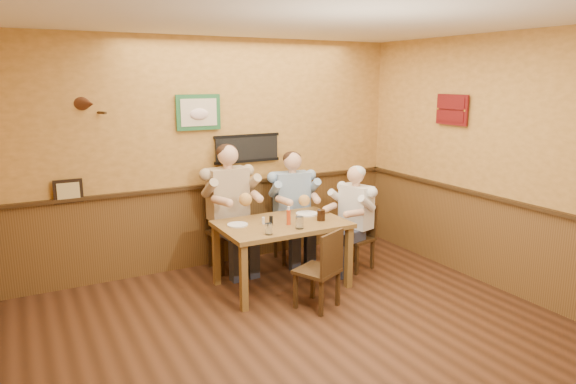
# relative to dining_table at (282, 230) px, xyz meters

# --- Properties ---
(room) EXTENTS (5.02, 5.03, 2.81)m
(room) POSITION_rel_dining_table_xyz_m (-0.24, -1.25, 1.03)
(room) COLOR #331C0F
(room) RESTS_ON ground
(dining_table) EXTENTS (1.40, 0.90, 0.75)m
(dining_table) POSITION_rel_dining_table_xyz_m (0.00, 0.00, 0.00)
(dining_table) COLOR brown
(dining_table) RESTS_ON ground
(chair_back_left) EXTENTS (0.47, 0.47, 0.98)m
(chair_back_left) POSITION_rel_dining_table_xyz_m (-0.32, 0.80, -0.17)
(chair_back_left) COLOR #3D2913
(chair_back_left) RESTS_ON ground
(chair_back_right) EXTENTS (0.47, 0.47, 0.89)m
(chair_back_right) POSITION_rel_dining_table_xyz_m (0.50, 0.69, -0.21)
(chair_back_right) COLOR #3D2913
(chair_back_right) RESTS_ON ground
(chair_right_end) EXTENTS (0.46, 0.46, 0.81)m
(chair_right_end) POSITION_rel_dining_table_xyz_m (1.05, 0.05, -0.25)
(chair_right_end) COLOR #3D2913
(chair_right_end) RESTS_ON ground
(chair_near_side) EXTENTS (0.51, 0.51, 0.84)m
(chair_near_side) POSITION_rel_dining_table_xyz_m (0.06, -0.66, -0.24)
(chair_near_side) COLOR #3D2913
(chair_near_side) RESTS_ON ground
(diner_tan_shirt) EXTENTS (0.68, 0.68, 1.39)m
(diner_tan_shirt) POSITION_rel_dining_table_xyz_m (-0.32, 0.80, 0.04)
(diner_tan_shirt) COLOR tan
(diner_tan_shirt) RESTS_ON ground
(diner_blue_polo) EXTENTS (0.67, 0.67, 1.28)m
(diner_blue_polo) POSITION_rel_dining_table_xyz_m (0.50, 0.69, -0.02)
(diner_blue_polo) COLOR #809EC1
(diner_blue_polo) RESTS_ON ground
(diner_white_elder) EXTENTS (0.66, 0.66, 1.16)m
(diner_white_elder) POSITION_rel_dining_table_xyz_m (1.05, 0.05, -0.08)
(diner_white_elder) COLOR silver
(diner_white_elder) RESTS_ON ground
(water_glass_left) EXTENTS (0.10, 0.10, 0.12)m
(water_glass_left) POSITION_rel_dining_table_xyz_m (-0.33, -0.33, 0.15)
(water_glass_left) COLOR white
(water_glass_left) RESTS_ON dining_table
(water_glass_mid) EXTENTS (0.10, 0.10, 0.13)m
(water_glass_mid) POSITION_rel_dining_table_xyz_m (0.05, -0.30, 0.16)
(water_glass_mid) COLOR silver
(water_glass_mid) RESTS_ON dining_table
(cola_tumbler) EXTENTS (0.12, 0.12, 0.12)m
(cola_tumbler) POSITION_rel_dining_table_xyz_m (0.42, -0.14, 0.15)
(cola_tumbler) COLOR black
(cola_tumbler) RESTS_ON dining_table
(hot_sauce_bottle) EXTENTS (0.05, 0.05, 0.19)m
(hot_sauce_bottle) POSITION_rel_dining_table_xyz_m (0.02, -0.11, 0.18)
(hot_sauce_bottle) COLOR #C03C14
(hot_sauce_bottle) RESTS_ON dining_table
(salt_shaker) EXTENTS (0.04, 0.04, 0.08)m
(salt_shaker) POSITION_rel_dining_table_xyz_m (-0.21, 0.03, 0.13)
(salt_shaker) COLOR silver
(salt_shaker) RESTS_ON dining_table
(pepper_shaker) EXTENTS (0.05, 0.05, 0.10)m
(pepper_shaker) POSITION_rel_dining_table_xyz_m (-0.16, -0.04, 0.14)
(pepper_shaker) COLOR black
(pepper_shaker) RESTS_ON dining_table
(plate_far_left) EXTENTS (0.27, 0.27, 0.02)m
(plate_far_left) POSITION_rel_dining_table_xyz_m (-0.48, 0.12, 0.10)
(plate_far_left) COLOR silver
(plate_far_left) RESTS_ON dining_table
(plate_far_right) EXTENTS (0.34, 0.34, 0.02)m
(plate_far_right) POSITION_rel_dining_table_xyz_m (0.42, 0.16, 0.10)
(plate_far_right) COLOR white
(plate_far_right) RESTS_ON dining_table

